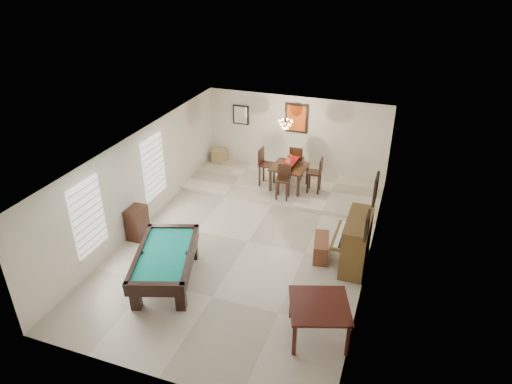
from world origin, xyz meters
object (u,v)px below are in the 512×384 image
Objects in this scene: corner_bench at (219,156)px; apothecary_chest at (137,223)px; upright_piano at (350,241)px; pool_table at (166,267)px; flower_vase at (290,158)px; piano_bench at (321,248)px; dining_chair_south at (283,183)px; dining_chair_east at (314,175)px; dining_chair_west at (267,167)px; dining_table at (289,175)px; square_table at (318,320)px; dining_chair_north at (297,162)px; chandelier at (286,121)px.

apothecary_chest is at bearing -91.86° from corner_bench.
upright_piano reaches higher than corner_bench.
flower_vase is at bearing 56.48° from pool_table.
dining_chair_south reaches higher than piano_bench.
dining_chair_south is (1.40, 4.41, 0.26)m from pool_table.
flower_vase reaches higher than dining_chair_east.
dining_chair_west is (-2.39, 3.03, 0.46)m from piano_bench.
pool_table is at bearing -40.10° from apothecary_chest.
dining_table is at bearing -21.38° from corner_bench.
corner_bench is at bearing 63.79° from dining_chair_west.
dining_chair_east is at bearing 103.95° from square_table.
flower_vase is at bearing -93.08° from dining_chair_east.
dining_table is at bearing 111.15° from square_table.
dining_chair_north is (-2.32, 3.82, 0.06)m from upright_piano.
apothecary_chest is at bearing 121.48° from pool_table.
dining_chair_west is at bearing 129.87° from dining_chair_south.
chandelier reaches higher than dining_table.
apothecary_chest is 1.80× the size of corner_bench.
pool_table is 3.61m from square_table.
flower_vase reaches higher than square_table.
dining_chair_east reaches higher than apothecary_chest.
dining_chair_north is (0.04, 0.72, -0.42)m from flower_vase.
square_table is at bearing 104.83° from dining_chair_north.
dining_chair_west is at bearing 41.31° from dining_chair_north.
dining_chair_north is (1.43, 5.88, 0.30)m from pool_table.
upright_piano is at bearing -52.69° from flower_vase.
dining_chair_west is at bearing -177.86° from dining_table.
dining_table is (-2.36, 3.09, -0.08)m from upright_piano.
dining_chair_west is (0.68, 5.12, 0.33)m from pool_table.
apothecary_chest is at bearing -125.22° from chandelier.
piano_bench is at bearing -59.40° from chandelier.
dining_table is 1.70× the size of chandelier.
dining_chair_east is at bearing 117.01° from upright_piano.
square_table is 1.26× the size of piano_bench.
flower_vase is at bearing 83.29° from dining_chair_north.
upright_piano is 3.32m from dining_chair_south.
piano_bench is 6.13m from corner_bench.
piano_bench is at bearing 101.03° from square_table.
dining_chair_south is 2.17× the size of corner_bench.
chandelier reaches higher than dining_chair_north.
dining_chair_west is at bearing 64.03° from pool_table.
corner_bench is 0.80× the size of chandelier.
square_table is 0.75× the size of upright_piano.
dining_chair_north is 2.91m from corner_bench.
square_table is 1.85× the size of chandelier.
dining_chair_south is at bearing 134.88° from upright_piano.
upright_piano is 5.58× the size of flower_vase.
apothecary_chest is 5.36m from dining_chair_east.
upright_piano is at bearing -133.02° from dining_chair_west.
flower_vase is 0.24× the size of dining_chair_north.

